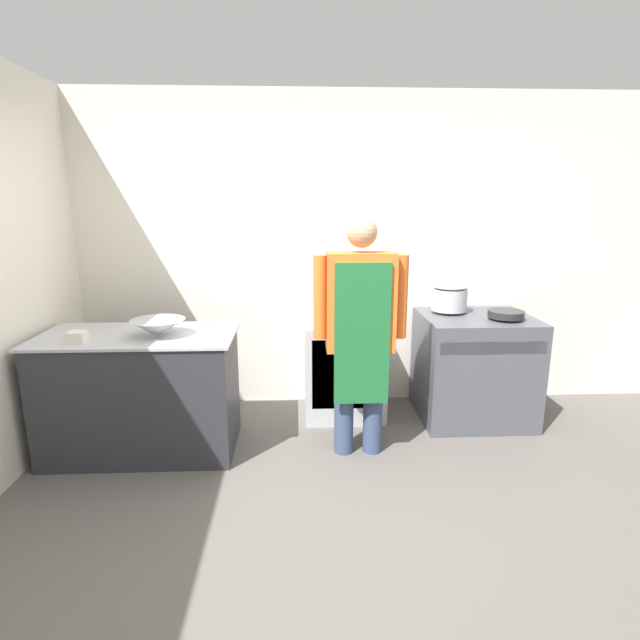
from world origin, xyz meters
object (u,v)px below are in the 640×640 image
Objects in this scene: person_cook at (360,324)px; saute_pan at (506,314)px; fridge_unit at (344,368)px; stock_pot at (449,297)px; stove at (474,367)px; plastic_tub at (77,337)px; mixing_bowl at (158,328)px.

saute_pan is at bearing 19.75° from person_cook.
fridge_unit is 2.82× the size of stock_pot.
saute_pan is at bearing -35.80° from stock_pot.
stock_pot is at bearing 144.20° from saute_pan.
stove is 0.62m from stock_pot.
plastic_tub reaches higher than fridge_unit.
stock_pot is at bearing 145.51° from stove.
fridge_unit is at bearing -179.02° from stock_pot.
mixing_bowl reaches higher than stove.
plastic_tub is at bearing -157.82° from fridge_unit.
stove is 1.30m from person_cook.
person_cook is 1.10m from stock_pot.
mixing_bowl is 3.34× the size of plastic_tub.
stock_pot is at bearing 0.98° from fridge_unit.
stock_pot is (0.88, 0.02, 0.61)m from fridge_unit.
stove is 3.05m from plastic_tub.
mixing_bowl is 2.65m from saute_pan.
plastic_tub reaches higher than stove.
saute_pan is (0.38, -0.27, -0.09)m from stock_pot.
stove is at bearing 11.66° from mixing_bowl.
stock_pot is 0.47m from saute_pan.
saute_pan is (3.12, 0.50, 0.01)m from plastic_tub.
mixing_bowl is at bearing -155.31° from fridge_unit.
stock_pot is (2.24, 0.64, 0.08)m from mixing_bowl.
saute_pan is (1.22, 0.44, -0.04)m from person_cook.
person_cook is at bearing -160.25° from saute_pan.
mixing_bowl is at bearing 177.26° from person_cook.
mixing_bowl reaches higher than saute_pan.
person_cook is 1.41m from mixing_bowl.
stock_pot is (-0.20, 0.14, 0.58)m from stove.
mixing_bowl is (-1.41, 0.07, -0.03)m from person_cook.
mixing_bowl is (-1.36, -0.63, 0.53)m from fridge_unit.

